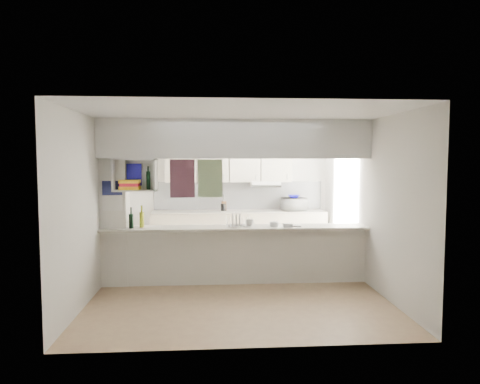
{
  "coord_description": "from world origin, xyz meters",
  "views": [
    {
      "loc": [
        -0.39,
        -6.74,
        1.97
      ],
      "look_at": [
        0.11,
        0.5,
        1.44
      ],
      "focal_mm": 32.0,
      "sensor_mm": 36.0,
      "label": 1
    }
  ],
  "objects": [
    {
      "name": "plastic_tubs",
      "position": [
        0.71,
        -0.06,
        0.95
      ],
      "size": [
        0.49,
        0.22,
        0.07
      ],
      "color": "silver",
      "rests_on": "breakfast_bar"
    },
    {
      "name": "wine_bottles",
      "position": [
        -1.55,
        -0.03,
        1.05
      ],
      "size": [
        0.22,
        0.15,
        0.35
      ],
      "color": "black",
      "rests_on": "breakfast_bar"
    },
    {
      "name": "floor",
      "position": [
        0.0,
        0.0,
        0.0
      ],
      "size": [
        4.8,
        4.8,
        0.0
      ],
      "primitive_type": "plane",
      "color": "#997659",
      "rests_on": "ground"
    },
    {
      "name": "kitchen_run",
      "position": [
        0.16,
        2.14,
        0.83
      ],
      "size": [
        3.6,
        0.63,
        2.24
      ],
      "color": "beige",
      "rests_on": "floor"
    },
    {
      "name": "servery_partition",
      "position": [
        -0.17,
        0.0,
        1.66
      ],
      "size": [
        4.2,
        0.5,
        2.6
      ],
      "color": "silver",
      "rests_on": "floor"
    },
    {
      "name": "wall_right",
      "position": [
        2.1,
        0.0,
        1.3
      ],
      "size": [
        0.0,
        4.8,
        4.8
      ],
      "primitive_type": "plane",
      "rotation": [
        1.57,
        0.0,
        -1.57
      ],
      "color": "silver",
      "rests_on": "floor"
    },
    {
      "name": "ceiling",
      "position": [
        0.0,
        0.0,
        2.6
      ],
      "size": [
        4.8,
        4.8,
        0.0
      ],
      "primitive_type": "plane",
      "color": "white",
      "rests_on": "wall_back"
    },
    {
      "name": "cup",
      "position": [
        0.22,
        -0.04,
        0.99
      ],
      "size": [
        0.15,
        0.15,
        0.11
      ],
      "primitive_type": "imported",
      "rotation": [
        0.0,
        0.0,
        0.14
      ],
      "color": "white",
      "rests_on": "dish_rack"
    },
    {
      "name": "knife_block",
      "position": [
        -0.11,
        2.18,
        1.02
      ],
      "size": [
        0.1,
        0.08,
        0.2
      ],
      "primitive_type": "cube",
      "rotation": [
        0.0,
        0.0,
        0.04
      ],
      "color": "brown",
      "rests_on": "bench_top"
    },
    {
      "name": "wall_left",
      "position": [
        -2.1,
        0.0,
        1.3
      ],
      "size": [
        0.0,
        4.8,
        4.8
      ],
      "primitive_type": "plane",
      "rotation": [
        1.57,
        0.0,
        1.57
      ],
      "color": "silver",
      "rests_on": "floor"
    },
    {
      "name": "bowl",
      "position": [
        1.35,
        2.09,
        1.22
      ],
      "size": [
        0.25,
        0.25,
        0.06
      ],
      "primitive_type": "imported",
      "color": "#0E0B81",
      "rests_on": "microwave"
    },
    {
      "name": "wall_back",
      "position": [
        0.0,
        2.4,
        1.3
      ],
      "size": [
        4.2,
        0.0,
        4.2
      ],
      "primitive_type": "plane",
      "rotation": [
        1.57,
        0.0,
        0.0
      ],
      "color": "silver",
      "rests_on": "floor"
    },
    {
      "name": "microwave",
      "position": [
        1.35,
        2.08,
        1.05
      ],
      "size": [
        0.53,
        0.41,
        0.27
      ],
      "primitive_type": "imported",
      "rotation": [
        0.0,
        0.0,
        3.32
      ],
      "color": "white",
      "rests_on": "bench_top"
    },
    {
      "name": "cubby_shelf",
      "position": [
        -1.57,
        -0.06,
        1.71
      ],
      "size": [
        0.65,
        0.35,
        0.5
      ],
      "color": "white",
      "rests_on": "bulkhead"
    },
    {
      "name": "dish_rack",
      "position": [
        0.05,
        0.05,
        1.0
      ],
      "size": [
        0.39,
        0.29,
        0.21
      ],
      "rotation": [
        0.0,
        0.0,
        0.0
      ],
      "color": "silver",
      "rests_on": "breakfast_bar"
    },
    {
      "name": "utensil_jar",
      "position": [
        -0.13,
        2.15,
        1.0
      ],
      "size": [
        0.11,
        0.11,
        0.15
      ],
      "primitive_type": "cylinder",
      "color": "black",
      "rests_on": "bench_top"
    }
  ]
}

